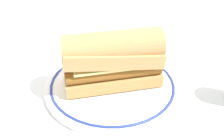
% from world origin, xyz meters
% --- Properties ---
extents(ground_plane, '(1.50, 1.50, 0.00)m').
position_xyz_m(ground_plane, '(0.00, 0.00, 0.00)').
color(ground_plane, silver).
extents(plate, '(0.29, 0.29, 0.01)m').
position_xyz_m(plate, '(-0.01, 0.00, 0.01)').
color(plate, white).
rests_on(plate, ground_plane).
extents(sausage_sandwich, '(0.22, 0.13, 0.12)m').
position_xyz_m(sausage_sandwich, '(-0.01, 0.00, 0.08)').
color(sausage_sandwich, tan).
rests_on(sausage_sandwich, plate).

